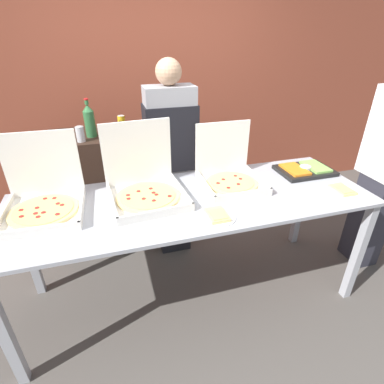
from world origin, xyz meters
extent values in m
plane|color=#514C47|center=(0.00, 0.00, 0.00)|extent=(16.00, 16.00, 0.00)
cube|color=brown|center=(0.00, 1.70, 1.40)|extent=(10.00, 0.06, 2.80)
cube|color=#A8AAB2|center=(0.00, 0.00, 0.89)|extent=(2.49, 0.85, 0.02)
cube|color=#A8AAB2|center=(-1.20, -0.38, 0.44)|extent=(0.06, 0.06, 0.88)
cube|color=#A8AAB2|center=(1.20, -0.38, 0.44)|extent=(0.06, 0.06, 0.88)
cube|color=#A8AAB2|center=(-1.20, 0.38, 0.44)|extent=(0.06, 0.06, 0.88)
cube|color=#A8AAB2|center=(1.20, 0.38, 0.44)|extent=(0.06, 0.06, 0.88)
cube|color=silver|center=(-0.94, 0.06, 0.91)|extent=(0.48, 0.48, 0.02)
cube|color=silver|center=(-0.95, -0.16, 0.94)|extent=(0.47, 0.03, 0.04)
cube|color=silver|center=(-1.17, 0.07, 0.94)|extent=(0.03, 0.47, 0.04)
cube|color=silver|center=(-0.72, 0.05, 0.94)|extent=(0.03, 0.47, 0.04)
cube|color=silver|center=(-0.93, 0.30, 1.14)|extent=(0.47, 0.03, 0.44)
cylinder|color=#E5C17A|center=(-0.94, 0.06, 0.93)|extent=(0.41, 0.41, 0.02)
cylinder|color=#EFCC70|center=(-0.94, 0.06, 0.94)|extent=(0.35, 0.35, 0.00)
cylinder|color=maroon|center=(-0.84, 0.08, 0.94)|extent=(0.03, 0.03, 0.00)
cylinder|color=maroon|center=(-0.86, 0.11, 0.94)|extent=(0.03, 0.03, 0.00)
cylinder|color=maroon|center=(-0.89, 0.19, 0.94)|extent=(0.03, 0.03, 0.00)
cylinder|color=maroon|center=(-0.95, 0.20, 0.94)|extent=(0.03, 0.03, 0.00)
cylinder|color=maroon|center=(-0.98, 0.09, 0.94)|extent=(0.03, 0.03, 0.00)
cylinder|color=maroon|center=(-1.07, 0.09, 0.94)|extent=(0.03, 0.03, 0.00)
cylinder|color=maroon|center=(-1.06, 0.01, 0.94)|extent=(0.03, 0.03, 0.00)
cylinder|color=maroon|center=(-0.98, 0.02, 0.94)|extent=(0.03, 0.03, 0.00)
cylinder|color=maroon|center=(-0.96, -0.02, 0.94)|extent=(0.03, 0.03, 0.00)
cylinder|color=maroon|center=(-0.94, 0.02, 0.94)|extent=(0.03, 0.03, 0.00)
cylinder|color=maroon|center=(-0.85, -0.03, 0.94)|extent=(0.03, 0.03, 0.00)
cube|color=silver|center=(0.33, 0.09, 0.91)|extent=(0.43, 0.43, 0.02)
cube|color=silver|center=(0.33, -0.12, 0.94)|extent=(0.43, 0.02, 0.04)
cube|color=silver|center=(0.13, 0.09, 0.94)|extent=(0.02, 0.43, 0.04)
cube|color=silver|center=(0.54, 0.09, 0.94)|extent=(0.02, 0.43, 0.04)
cube|color=silver|center=(0.33, 0.31, 1.12)|extent=(0.43, 0.02, 0.40)
cylinder|color=#E5C17A|center=(0.33, 0.09, 0.93)|extent=(0.37, 0.37, 0.02)
cylinder|color=#EFCC70|center=(0.33, 0.09, 0.94)|extent=(0.32, 0.32, 0.00)
cylinder|color=maroon|center=(0.41, 0.11, 0.94)|extent=(0.03, 0.03, 0.00)
cylinder|color=maroon|center=(0.39, 0.17, 0.94)|extent=(0.03, 0.03, 0.00)
cylinder|color=maroon|center=(0.28, 0.14, 0.94)|extent=(0.03, 0.03, 0.00)
cylinder|color=maroon|center=(0.22, 0.09, 0.94)|extent=(0.03, 0.03, 0.00)
cylinder|color=maroon|center=(0.27, 0.00, 0.94)|extent=(0.03, 0.03, 0.00)
cylinder|color=maroon|center=(0.36, 0.03, 0.94)|extent=(0.03, 0.03, 0.00)
cube|color=silver|center=(-0.29, 0.06, 0.91)|extent=(0.52, 0.52, 0.02)
cube|color=silver|center=(-0.27, -0.18, 0.94)|extent=(0.49, 0.05, 0.04)
cube|color=silver|center=(-0.53, 0.04, 0.94)|extent=(0.05, 0.49, 0.04)
cube|color=silver|center=(-0.06, 0.08, 0.94)|extent=(0.05, 0.49, 0.04)
cube|color=silver|center=(-0.31, 0.31, 1.15)|extent=(0.49, 0.05, 0.46)
cylinder|color=#E5C17A|center=(-0.29, 0.06, 0.93)|extent=(0.43, 0.43, 0.02)
cylinder|color=#EFCC70|center=(-0.29, 0.06, 0.94)|extent=(0.37, 0.37, 0.00)
cylinder|color=maroon|center=(-0.24, 0.05, 0.94)|extent=(0.03, 0.03, 0.00)
cylinder|color=maroon|center=(-0.25, 0.08, 0.94)|extent=(0.03, 0.03, 0.00)
cylinder|color=maroon|center=(-0.26, 0.14, 0.94)|extent=(0.03, 0.03, 0.00)
cylinder|color=maroon|center=(-0.35, 0.13, 0.94)|extent=(0.03, 0.03, 0.00)
cylinder|color=maroon|center=(-0.42, 0.09, 0.94)|extent=(0.03, 0.03, 0.00)
cylinder|color=maroon|center=(-0.42, 0.04, 0.94)|extent=(0.03, 0.03, 0.00)
cylinder|color=maroon|center=(-0.33, 0.01, 0.94)|extent=(0.03, 0.03, 0.00)
cylinder|color=maroon|center=(-0.27, -0.03, 0.94)|extent=(0.03, 0.03, 0.00)
cylinder|color=maroon|center=(-0.16, 0.00, 0.94)|extent=(0.03, 0.03, 0.00)
cylinder|color=white|center=(1.05, -0.21, 0.90)|extent=(0.26, 0.26, 0.01)
cube|color=#E5C17A|center=(1.05, -0.21, 0.92)|extent=(0.12, 0.17, 0.02)
cube|color=#EFCC70|center=(1.05, -0.22, 0.93)|extent=(0.09, 0.12, 0.01)
cylinder|color=white|center=(0.08, -0.27, 0.90)|extent=(0.24, 0.24, 0.01)
cube|color=#E5C17A|center=(0.08, -0.27, 0.92)|extent=(0.12, 0.17, 0.02)
cube|color=#EFCC70|center=(0.08, -0.28, 0.93)|extent=(0.09, 0.12, 0.01)
cube|color=black|center=(1.00, 0.15, 0.92)|extent=(0.43, 0.30, 0.03)
cube|color=orange|center=(0.90, 0.15, 0.94)|extent=(0.15, 0.24, 0.02)
cube|color=#8CC65B|center=(1.09, 0.15, 0.94)|extent=(0.15, 0.24, 0.02)
cylinder|color=white|center=(1.00, 0.15, 0.94)|extent=(0.09, 0.09, 0.02)
cube|color=black|center=(-0.66, 0.95, 0.56)|extent=(0.69, 0.54, 1.12)
cylinder|color=#2D6638|center=(-0.62, 0.89, 1.23)|extent=(0.09, 0.09, 0.21)
cone|color=#2D6638|center=(-0.62, 0.89, 1.36)|extent=(0.09, 0.09, 0.05)
cylinder|color=#2D6638|center=(-0.62, 0.89, 1.41)|extent=(0.03, 0.03, 0.04)
cylinder|color=red|center=(-0.62, 0.89, 1.43)|extent=(0.03, 0.03, 0.01)
cylinder|color=silver|center=(-0.71, 0.77, 1.18)|extent=(0.07, 0.07, 0.12)
cylinder|color=silver|center=(-0.71, 0.77, 1.25)|extent=(0.06, 0.06, 0.00)
cylinder|color=gold|center=(-0.36, 1.03, 1.18)|extent=(0.07, 0.07, 0.12)
cylinder|color=silver|center=(-0.36, 1.03, 1.25)|extent=(0.06, 0.06, 0.00)
cube|color=black|center=(0.01, 0.65, 0.42)|extent=(0.28, 0.20, 0.84)
cube|color=#99999E|center=(0.01, 0.65, 1.19)|extent=(0.40, 0.22, 0.71)
cube|color=black|center=(0.01, 0.65, 1.13)|extent=(0.42, 0.24, 0.54)
sphere|color=tan|center=(0.01, 0.65, 1.64)|extent=(0.20, 0.20, 0.20)
cube|color=#2D2D38|center=(1.64, -0.02, 0.43)|extent=(0.20, 0.28, 0.85)
camera|label=1|loc=(-0.50, -1.71, 1.92)|focal=28.00mm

